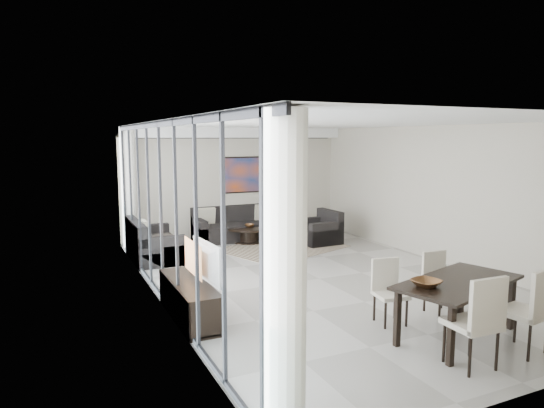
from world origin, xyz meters
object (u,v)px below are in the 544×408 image
television (201,262)px  sofa_main (238,228)px  tv_console (189,300)px  coffee_table (248,234)px  dining_table (458,287)px

television → sofa_main: bearing=-30.5°
sofa_main → tv_console: bearing=-118.3°
coffee_table → sofa_main: 0.51m
sofa_main → television: television is taller
coffee_table → tv_console: (-2.78, -4.50, 0.06)m
coffee_table → sofa_main: bearing=100.6°
coffee_table → television: television is taller
tv_console → dining_table: 3.76m
sofa_main → television: (-2.52, -5.07, 0.56)m
dining_table → tv_console: bearing=144.3°
sofa_main → tv_console: size_ratio=1.32×
television → dining_table: size_ratio=0.50×
sofa_main → coffee_table: bearing=-79.4°
coffee_table → television: 5.31m
coffee_table → dining_table: bearing=-87.8°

